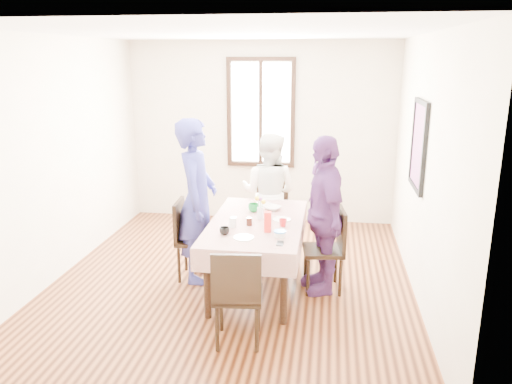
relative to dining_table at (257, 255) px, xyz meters
The scene contains 30 objects.
ground 0.50m from the dining_table, 150.68° to the left, with size 4.50×4.50×0.00m, color black.
back_wall 2.62m from the dining_table, 96.94° to the left, with size 4.00×4.00×0.00m, color beige.
right_wall 1.97m from the dining_table, ahead, with size 4.50×4.50×0.00m, color beige.
window_frame 2.73m from the dining_table, 97.00° to the left, with size 1.02×0.06×1.62m, color black.
window_pane 2.74m from the dining_table, 96.97° to the left, with size 0.90×0.02×1.50m, color white.
art_poster 2.11m from the dining_table, 15.43° to the left, with size 0.04×0.76×0.96m, color red.
dining_table is the anchor object (origin of this frame).
tablecloth 0.38m from the dining_table, 90.00° to the left, with size 0.98×1.73×0.01m, color #590804.
chair_left 0.74m from the dining_table, 168.07° to the left, with size 0.42×0.42×0.91m, color black.
chair_right 0.72m from the dining_table, ahead, with size 0.42×0.42×0.91m, color black.
chair_far 1.11m from the dining_table, 90.00° to the left, with size 0.42×0.42×0.91m, color black.
chair_near 1.11m from the dining_table, 90.00° to the right, with size 0.42×0.42×0.91m, color black.
person_left 0.90m from the dining_table, 167.76° to the left, with size 0.67×0.44×1.83m, color navy.
person_far 1.16m from the dining_table, 90.00° to the left, with size 0.75×0.59×1.55m, color white.
person_right 0.84m from the dining_table, ahead, with size 1.00×0.41×1.70m, color #562B67.
mug_black 0.68m from the dining_table, 118.78° to the right, with size 0.10×0.10×0.08m, color black.
mug_flag 0.53m from the dining_table, 22.52° to the right, with size 0.08×0.08×0.08m, color red.
mug_green 0.55m from the dining_table, 104.70° to the left, with size 0.12×0.12×0.09m, color #0C7226.
serving_bowl 0.60m from the dining_table, 74.20° to the left, with size 0.19×0.19×0.05m, color white.
juice_carton 0.60m from the dining_table, 62.94° to the right, with size 0.07×0.07×0.21m, color red.
butter_tub 0.67m from the dining_table, 56.32° to the right, with size 0.11×0.11×0.05m, color white.
jam_jar 0.46m from the dining_table, 111.03° to the right, with size 0.06×0.06×0.08m, color black.
drinking_glass 0.54m from the dining_table, 133.85° to the right, with size 0.07×0.07×0.11m, color silver.
smartphone 0.80m from the dining_table, 63.17° to the right, with size 0.06×0.13×0.01m, color black.
flower_vase 0.46m from the dining_table, 74.47° to the left, with size 0.07×0.07×0.13m, color silver.
plate_right 0.48m from the dining_table, 17.46° to the left, with size 0.20×0.20×0.01m, color white.
plate_far 0.73m from the dining_table, 90.46° to the left, with size 0.20×0.20×0.01m, color white.
plate_near 0.66m from the dining_table, 95.42° to the right, with size 0.20×0.20×0.01m, color white.
butter_lid 0.69m from the dining_table, 56.32° to the right, with size 0.12×0.12×0.01m, color blue.
flower_bunch 0.58m from the dining_table, 74.47° to the left, with size 0.09×0.09×0.10m, color yellow, non-canonical shape.
Camera 1 is at (1.04, -5.19, 2.47)m, focal length 35.11 mm.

